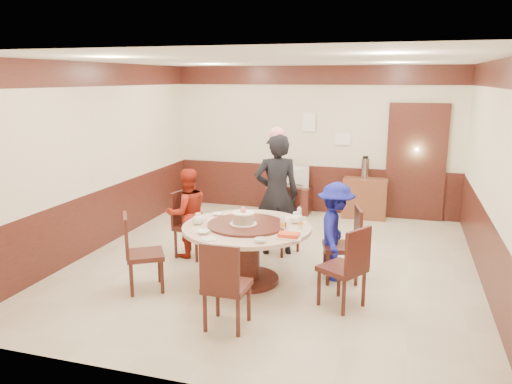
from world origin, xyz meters
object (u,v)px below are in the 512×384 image
(person_blue, at_px, (335,231))
(shrimp_platter, at_px, (289,236))
(birthday_cake, at_px, (243,218))
(side_cabinet, at_px, (365,198))
(thermos, at_px, (365,168))
(banquet_table, at_px, (247,242))
(person_red, at_px, (187,213))
(television, at_px, (289,176))
(tv_stand, at_px, (289,200))
(person_standing, at_px, (277,194))

(person_blue, relative_size, shrimp_platter, 4.28)
(birthday_cake, relative_size, side_cabinet, 0.43)
(side_cabinet, distance_m, thermos, 0.57)
(thermos, bearing_deg, banquet_table, -108.37)
(person_red, bearing_deg, shrimp_platter, 107.52)
(person_red, height_order, television, person_red)
(side_cabinet, bearing_deg, birthday_cake, -109.03)
(tv_stand, bearing_deg, banquet_table, -85.73)
(birthday_cake, relative_size, thermos, 0.90)
(side_cabinet, bearing_deg, banquet_table, -108.68)
(side_cabinet, relative_size, thermos, 2.11)
(birthday_cake, xyz_separation_m, thermos, (1.20, 3.55, 0.08))
(person_standing, bearing_deg, person_red, 1.65)
(television, height_order, thermos, thermos)
(banquet_table, relative_size, television, 2.19)
(tv_stand, bearing_deg, television, 0.00)
(television, xyz_separation_m, side_cabinet, (1.45, 0.03, -0.34))
(person_standing, distance_m, person_blue, 1.25)
(banquet_table, relative_size, person_blue, 1.27)
(tv_stand, bearing_deg, side_cabinet, 1.18)
(banquet_table, bearing_deg, person_blue, 21.81)
(person_standing, height_order, birthday_cake, person_standing)
(person_red, relative_size, person_blue, 1.02)
(banquet_table, distance_m, shrimp_platter, 0.75)
(television, xyz_separation_m, thermos, (1.43, 0.03, 0.23))
(person_red, relative_size, tv_stand, 1.54)
(person_standing, distance_m, side_cabinet, 2.65)
(person_blue, bearing_deg, person_standing, 48.26)
(person_red, height_order, thermos, person_red)
(person_standing, relative_size, birthday_cake, 5.28)
(tv_stand, distance_m, thermos, 1.59)
(shrimp_platter, distance_m, television, 3.93)
(person_red, bearing_deg, thermos, -171.21)
(banquet_table, relative_size, side_cabinet, 2.04)
(tv_stand, distance_m, side_cabinet, 1.46)
(television, bearing_deg, person_red, 80.71)
(birthday_cake, relative_size, shrimp_platter, 1.14)
(side_cabinet, height_order, thermos, thermos)
(birthday_cake, xyz_separation_m, tv_stand, (-0.22, 3.52, -0.61))
(person_red, distance_m, shrimp_platter, 2.02)
(person_red, distance_m, side_cabinet, 3.68)
(person_blue, bearing_deg, thermos, -6.60)
(banquet_table, xyz_separation_m, side_cabinet, (1.19, 3.52, -0.16))
(banquet_table, relative_size, birthday_cake, 4.78)
(banquet_table, height_order, person_standing, person_standing)
(tv_stand, xyz_separation_m, television, (0.00, 0.00, 0.46))
(thermos, bearing_deg, television, -178.80)
(person_blue, relative_size, television, 1.72)
(person_standing, xyz_separation_m, thermos, (1.08, 2.36, 0.04))
(person_red, bearing_deg, birthday_cake, 104.65)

